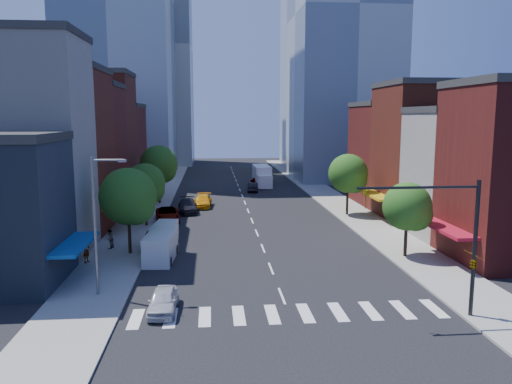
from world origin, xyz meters
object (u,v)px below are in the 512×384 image
taxi (203,201)px  traffic_car_oncoming (253,187)px  parked_car_third (167,214)px  pedestrian_far (110,239)px  traffic_car_far (256,181)px  pedestrian_near (86,250)px  parked_car_rear (187,206)px  box_truck (262,177)px  parked_car_second (156,240)px  cargo_van_far (164,235)px  parked_car_front (163,301)px  cargo_van_near (160,247)px

taxi → traffic_car_oncoming: (7.62, 12.98, -0.06)m
parked_car_third → pedestrian_far: 12.69m
taxi → traffic_car_far: taxi is taller
traffic_car_far → pedestrian_far: 43.45m
taxi → pedestrian_near: bearing=-105.4°
traffic_car_far → parked_car_rear: bearing=63.0°
traffic_car_far → box_truck: bearing=144.3°
traffic_car_far → pedestrian_near: bearing=66.0°
parked_car_second → traffic_car_oncoming: bearing=77.7°
parked_car_second → taxi: size_ratio=0.88×
traffic_car_far → pedestrian_near: pedestrian_near is taller
parked_car_second → box_truck: size_ratio=0.55×
cargo_van_far → traffic_car_far: 40.61m
parked_car_front → pedestrian_near: pedestrian_near is taller
traffic_car_far → cargo_van_near: bearing=72.5°
parked_car_front → traffic_car_far: 55.81m
traffic_car_far → pedestrian_far: size_ratio=2.58×
box_truck → pedestrian_near: size_ratio=4.36×
parked_car_rear → parked_car_front: bearing=-94.0°
parked_car_second → taxi: bearing=86.1°
cargo_van_near → pedestrian_far: bearing=146.3°
parked_car_second → pedestrian_far: 4.02m
parked_car_front → traffic_car_oncoming: bearing=80.4°
parked_car_rear → taxi: size_ratio=1.05×
parked_car_third → taxi: 9.36m
cargo_van_far → pedestrian_near: (-5.60, -5.52, 0.15)m
parked_car_third → cargo_van_near: (0.77, -15.69, 0.36)m
parked_car_front → taxi: 35.28m
parked_car_third → traffic_car_far: size_ratio=1.26×
parked_car_third → pedestrian_near: pedestrian_near is taller
traffic_car_oncoming → traffic_car_far: size_ratio=1.00×
cargo_van_near → pedestrian_far: 6.02m
parked_car_second → parked_car_rear: 16.98m
parked_car_front → traffic_car_oncoming: (9.42, 48.21, 0.02)m
parked_car_front → pedestrian_far: bearing=113.7°
parked_car_front → pedestrian_near: bearing=125.2°
cargo_van_far → pedestrian_near: pedestrian_near is taller
parked_car_rear → pedestrian_far: bearing=-113.4°
parked_car_rear → traffic_car_oncoming: 19.04m
parked_car_third → cargo_van_near: size_ratio=1.01×
parked_car_front → traffic_car_far: traffic_car_far is taller
parked_car_third → parked_car_rear: 5.37m
box_truck → pedestrian_near: bearing=-114.1°
pedestrian_near → traffic_car_far: bearing=-6.1°
parked_car_third → pedestrian_near: bearing=-114.3°
box_truck → pedestrian_near: (-18.53, -43.71, -0.49)m
taxi → traffic_car_far: size_ratio=1.23×
parked_car_rear → parked_car_second: bearing=-100.8°
parked_car_front → parked_car_rear: (0.00, 31.67, 0.12)m
parked_car_third → parked_car_rear: size_ratio=0.98×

